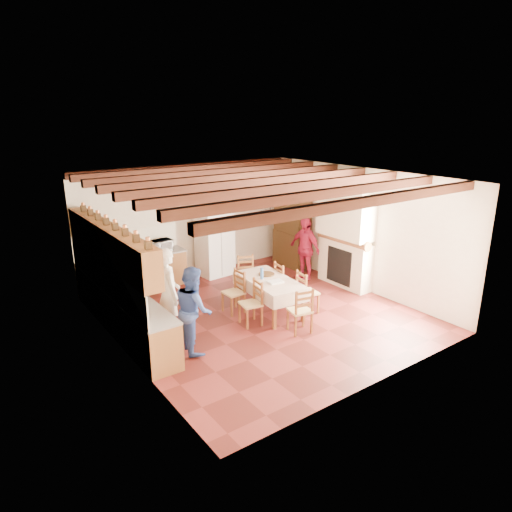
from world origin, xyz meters
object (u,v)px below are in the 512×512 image
(chair_left_near, at_px, (251,303))
(person_woman_blue, at_px, (194,309))
(microwave, at_px, (162,245))
(chair_end_far, at_px, (247,276))
(person_man, at_px, (169,294))
(dining_table, at_px, (270,283))
(chair_left_far, at_px, (233,292))
(hutch, at_px, (292,228))
(chair_right_far, at_px, (285,282))
(person_woman_red, at_px, (305,248))
(refrigerator, at_px, (215,244))
(chair_end_near, at_px, (300,310))
(chair_right_near, at_px, (308,291))

(chair_left_near, height_order, person_woman_blue, person_woman_blue)
(microwave, bearing_deg, chair_end_far, -59.01)
(chair_end_far, bearing_deg, person_man, -139.99)
(person_woman_blue, bearing_deg, chair_end_far, -42.17)
(dining_table, height_order, chair_left_far, chair_left_far)
(hutch, height_order, chair_left_near, hutch)
(chair_right_far, height_order, microwave, microwave)
(hutch, distance_m, person_woman_red, 1.19)
(refrigerator, relative_size, hutch, 0.77)
(chair_end_near, height_order, person_woman_red, person_woman_red)
(person_woman_red, bearing_deg, microwave, -123.78)
(dining_table, bearing_deg, hutch, 41.71)
(hutch, height_order, person_woman_red, hutch)
(chair_end_near, bearing_deg, refrigerator, -82.78)
(refrigerator, distance_m, chair_end_far, 1.78)
(chair_left_far, relative_size, person_woman_red, 0.57)
(dining_table, height_order, person_man, person_man)
(person_woman_blue, bearing_deg, refrigerator, -23.36)
(chair_left_far, height_order, person_woman_red, person_woman_red)
(hutch, height_order, chair_end_near, hutch)
(chair_left_near, xyz_separation_m, chair_right_near, (1.38, -0.21, 0.00))
(refrigerator, xyz_separation_m, person_man, (-2.61, -2.69, 0.06))
(refrigerator, height_order, person_woman_blue, refrigerator)
(refrigerator, xyz_separation_m, chair_left_far, (-0.95, -2.40, -0.38))
(chair_left_near, distance_m, chair_right_near, 1.40)
(chair_end_near, xyz_separation_m, person_woman_blue, (-2.06, 0.59, 0.33))
(hutch, relative_size, chair_end_far, 2.32)
(chair_right_far, bearing_deg, microwave, 42.06)
(chair_right_near, distance_m, chair_end_far, 1.68)
(refrigerator, xyz_separation_m, person_woman_blue, (-2.45, -3.38, -0.05))
(chair_right_near, relative_size, person_woman_red, 0.57)
(chair_right_far, bearing_deg, chair_left_near, 119.60)
(chair_end_far, bearing_deg, chair_right_far, -41.48)
(chair_left_near, relative_size, chair_end_far, 1.00)
(chair_end_far, bearing_deg, hutch, 44.69)
(chair_left_near, height_order, chair_left_far, same)
(chair_left_far, relative_size, chair_end_near, 1.00)
(hutch, distance_m, chair_end_near, 4.28)
(chair_end_near, relative_size, person_woman_blue, 0.59)
(chair_right_near, bearing_deg, microwave, 36.92)
(chair_left_far, xyz_separation_m, person_woman_red, (2.69, 0.72, 0.36))
(chair_right_near, relative_size, chair_right_far, 1.00)
(refrigerator, bearing_deg, person_woman_red, -48.55)
(person_man, distance_m, person_woman_red, 4.46)
(chair_left_near, bearing_deg, chair_right_near, 89.63)
(hutch, relative_size, chair_right_far, 2.32)
(person_woman_blue, distance_m, microwave, 3.62)
(chair_right_far, relative_size, person_woman_red, 0.57)
(chair_right_far, xyz_separation_m, chair_end_far, (-0.48, 0.84, 0.00))
(hutch, height_order, chair_left_far, hutch)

